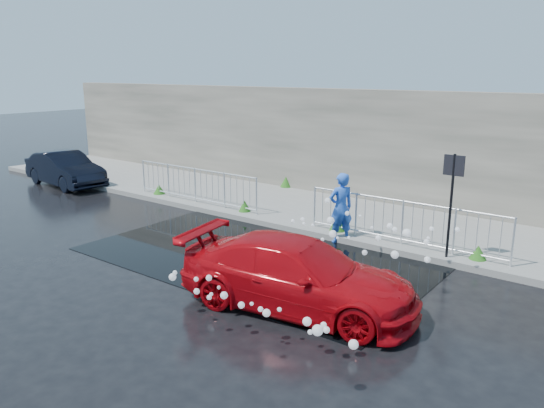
{
  "coord_description": "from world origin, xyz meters",
  "views": [
    {
      "loc": [
        7.9,
        -8.27,
        4.26
      ],
      "look_at": [
        0.14,
        1.94,
        1.0
      ],
      "focal_mm": 35.0,
      "sensor_mm": 36.0,
      "label": 1
    }
  ],
  "objects_px": {
    "red_car": "(298,275)",
    "dark_car": "(65,169)",
    "sign_post": "(452,189)",
    "person": "(341,208)"
  },
  "relations": [
    {
      "from": "red_car",
      "to": "dark_car",
      "type": "xyz_separation_m",
      "value": [
        -12.94,
        3.42,
        -0.0
      ]
    },
    {
      "from": "dark_car",
      "to": "person",
      "type": "xyz_separation_m",
      "value": [
        11.61,
        0.4,
        0.25
      ]
    },
    {
      "from": "dark_car",
      "to": "person",
      "type": "relative_size",
      "value": 2.17
    },
    {
      "from": "dark_car",
      "to": "person",
      "type": "distance_m",
      "value": 11.62
    },
    {
      "from": "dark_car",
      "to": "person",
      "type": "bearing_deg",
      "value": -82.92
    },
    {
      "from": "sign_post",
      "to": "person",
      "type": "bearing_deg",
      "value": -177.88
    },
    {
      "from": "sign_post",
      "to": "dark_car",
      "type": "bearing_deg",
      "value": -178.0
    },
    {
      "from": "sign_post",
      "to": "red_car",
      "type": "height_order",
      "value": "sign_post"
    },
    {
      "from": "sign_post",
      "to": "red_car",
      "type": "bearing_deg",
      "value": -109.33
    },
    {
      "from": "red_car",
      "to": "person",
      "type": "distance_m",
      "value": 4.05
    }
  ]
}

